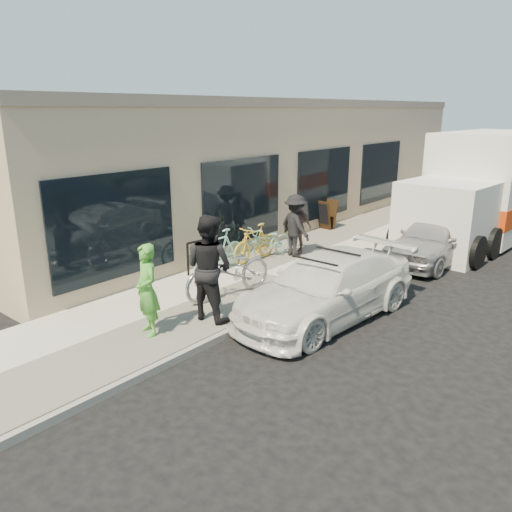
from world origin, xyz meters
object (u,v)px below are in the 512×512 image
Objects in this scene: man_standing at (209,267)px; cruiser_bike_b at (267,242)px; cruiser_bike_c at (255,243)px; bystander_b at (297,226)px; moving_truck at (483,193)px; tandem_bike at (229,271)px; sedan_white at (327,287)px; sedan_silver at (434,240)px; cruiser_bike_a at (219,251)px; woman_rider at (147,290)px; bike_rack at (197,254)px; bystander_a at (295,226)px; sandwich_board at (326,214)px.

cruiser_bike_b is at bearing -72.27° from man_standing.
bystander_b is (0.38, 1.32, 0.27)m from cruiser_bike_c.
moving_truck reaches higher than cruiser_bike_c.
moving_truck is 9.30m from tandem_bike.
sedan_white is at bearing -50.32° from bystander_b.
sedan_white is 2.99× the size of bystander_b.
cruiser_bike_a is at bearing -125.11° from sedan_silver.
man_standing is 3.80m from cruiser_bike_c.
bystander_b reaches higher than cruiser_bike_a.
bike_rack is at bearing 139.52° from woman_rider.
cruiser_bike_a is (-1.34, 1.09, -0.05)m from tandem_bike.
bystander_a is (-1.17, 4.36, -0.16)m from man_standing.
bystander_a reaches higher than tandem_bike.
tandem_bike is (1.78, -6.55, 0.08)m from sandwich_board.
cruiser_bike_b is 1.09× the size of bystander_b.
bike_rack is 3.59m from sedan_white.
sedan_silver is at bearing -121.53° from bystander_a.
sandwich_board is at bearing 91.37° from bike_rack.
bike_rack is 0.41× the size of man_standing.
man_standing is at bearing 92.21° from woman_rider.
sandwich_board is at bearing 169.01° from sedan_silver.
tandem_bike is 1.22m from man_standing.
man_standing reaches higher than sedan_silver.
sandwich_board is 7.94m from man_standing.
tandem_bike is 3.40m from bystander_a.
cruiser_bike_c is (-1.71, 3.35, -0.52)m from man_standing.
bystander_a is at bearing 73.96° from cruiser_bike_a.
cruiser_bike_c is 0.95× the size of bystander_a.
sedan_white is 0.66× the size of moving_truck.
moving_truck is 8.73m from cruiser_bike_a.
sedan_silver reaches higher than sandwich_board.
bike_rack is 0.50× the size of woman_rider.
bystander_a is at bearing -65.68° from sandwich_board.
cruiser_bike_a is (0.30, 0.44, 0.02)m from bike_rack.
man_standing is at bearing -49.55° from cruiser_bike_a.
bystander_b is (-1.34, 4.67, -0.25)m from man_standing.
bystander_b is at bearing 117.33° from woman_rider.
cruiser_bike_a is at bearing 151.56° from tandem_bike.
sedan_silver is 3.67m from bystander_a.
bystander_a is 0.36m from bystander_b.
sedan_white is 4.93m from sedan_silver.
man_standing reaches higher than cruiser_bike_b.
tandem_bike is 1.06× the size of man_standing.
moving_truck reaches higher than sedan_silver.
woman_rider is 0.82× the size of man_standing.
woman_rider reaches higher than cruiser_bike_b.
sandwich_board is at bearing -79.17° from man_standing.
sandwich_board is at bearing 119.90° from woman_rider.
moving_truck reaches higher than tandem_bike.
man_standing reaches higher than sedan_white.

